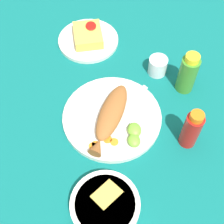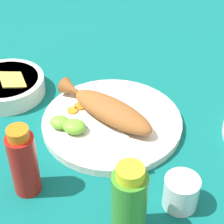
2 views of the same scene
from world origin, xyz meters
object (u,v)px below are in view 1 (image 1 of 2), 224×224
(fork_near, at_px, (129,100))
(fried_fish, at_px, (111,115))
(main_plate, at_px, (112,117))
(salt_cup, at_px, (157,67))
(fork_far, at_px, (137,110))
(guacamole_bowl, at_px, (105,205))
(hot_sauce_bottle_green, at_px, (188,73))
(side_plate_fries, at_px, (88,40))
(hot_sauce_bottle_red, at_px, (192,129))

(fork_near, bearing_deg, fried_fish, -172.55)
(fried_fish, bearing_deg, main_plate, -0.00)
(main_plate, relative_size, salt_cup, 4.86)
(fork_far, bearing_deg, guacamole_bowl, -164.45)
(fork_far, distance_m, hot_sauce_bottle_green, 0.20)
(hot_sauce_bottle_green, xyz_separation_m, side_plate_fries, (0.26, 0.29, -0.06))
(fork_near, xyz_separation_m, guacamole_bowl, (-0.32, 0.12, 0.00))
(fork_far, distance_m, guacamole_bowl, 0.31)
(hot_sauce_bottle_red, height_order, guacamole_bowl, hot_sauce_bottle_red)
(main_plate, height_order, guacamole_bowl, guacamole_bowl)
(fork_far, height_order, side_plate_fries, fork_far)
(fried_fish, distance_m, fork_near, 0.09)
(fried_fish, xyz_separation_m, guacamole_bowl, (-0.26, 0.05, -0.02))
(main_plate, distance_m, hot_sauce_bottle_red, 0.24)
(side_plate_fries, bearing_deg, main_plate, -174.47)
(main_plate, distance_m, fork_near, 0.08)
(fried_fish, bearing_deg, fork_near, -20.11)
(hot_sauce_bottle_red, relative_size, side_plate_fries, 0.66)
(side_plate_fries, height_order, guacamole_bowl, guacamole_bowl)
(salt_cup, bearing_deg, guacamole_bowl, 150.87)
(main_plate, xyz_separation_m, salt_cup, (0.16, -0.18, 0.02))
(fork_near, distance_m, hot_sauce_bottle_green, 0.20)
(hot_sauce_bottle_green, distance_m, salt_cup, 0.12)
(fork_near, height_order, guacamole_bowl, guacamole_bowl)
(fork_far, xyz_separation_m, hot_sauce_bottle_red, (-0.12, -0.13, 0.05))
(hot_sauce_bottle_red, distance_m, salt_cup, 0.28)
(fried_fish, height_order, guacamole_bowl, fried_fish)
(salt_cup, relative_size, side_plate_fries, 0.28)
(side_plate_fries, distance_m, guacamole_bowl, 0.62)
(fork_far, bearing_deg, side_plate_fries, 60.76)
(fork_near, xyz_separation_m, side_plate_fries, (0.30, 0.09, -0.01))
(main_plate, height_order, hot_sauce_bottle_green, hot_sauce_bottle_green)
(fork_near, height_order, side_plate_fries, fork_near)
(fork_near, relative_size, fork_far, 1.10)
(fork_far, xyz_separation_m, guacamole_bowl, (-0.28, 0.14, 0.00))
(hot_sauce_bottle_red, xyz_separation_m, salt_cup, (0.28, 0.03, -0.04))
(main_plate, xyz_separation_m, fork_near, (0.05, -0.06, 0.01))
(guacamole_bowl, bearing_deg, hot_sauce_bottle_green, -41.56)
(main_plate, relative_size, guacamole_bowl, 1.70)
(fried_fish, distance_m, hot_sauce_bottle_red, 0.24)
(fork_near, xyz_separation_m, salt_cup, (0.12, -0.12, 0.01))
(main_plate, height_order, hot_sauce_bottle_red, hot_sauce_bottle_red)
(hot_sauce_bottle_red, height_order, side_plate_fries, hot_sauce_bottle_red)
(fried_fish, xyz_separation_m, hot_sauce_bottle_green, (0.10, -0.26, 0.03))
(hot_sauce_bottle_red, distance_m, guacamole_bowl, 0.31)
(fried_fish, relative_size, guacamole_bowl, 1.38)
(hot_sauce_bottle_red, bearing_deg, fried_fish, 64.61)
(hot_sauce_bottle_green, height_order, guacamole_bowl, hot_sauce_bottle_green)
(salt_cup, bearing_deg, fried_fish, 133.04)
(hot_sauce_bottle_green, bearing_deg, guacamole_bowl, 138.44)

